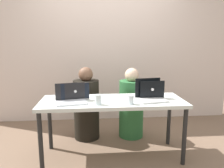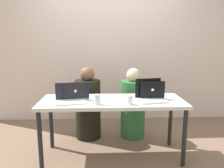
{
  "view_description": "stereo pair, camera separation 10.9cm",
  "coord_description": "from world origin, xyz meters",
  "px_view_note": "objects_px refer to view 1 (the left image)",
  "views": [
    {
      "loc": [
        -0.22,
        -2.49,
        1.4
      ],
      "look_at": [
        0.0,
        0.06,
        0.9
      ],
      "focal_mm": 35.0,
      "sensor_mm": 36.0,
      "label": 1
    },
    {
      "loc": [
        -0.11,
        -2.5,
        1.4
      ],
      "look_at": [
        0.0,
        0.06,
        0.9
      ],
      "focal_mm": 35.0,
      "sensor_mm": 36.0,
      "label": 2
    }
  ],
  "objects_px": {
    "laptop_back_left": "(75,95)",
    "person_on_left": "(87,107)",
    "water_glass_left": "(98,100)",
    "laptop_front_right": "(150,95)",
    "laptop_back_right": "(150,94)",
    "person_on_right": "(131,107)",
    "water_glass_right": "(131,100)",
    "laptop_front_left": "(71,98)"
  },
  "relations": [
    {
      "from": "laptop_front_right",
      "to": "laptop_front_left",
      "type": "bearing_deg",
      "value": 172.65
    },
    {
      "from": "person_on_left",
      "to": "laptop_front_left",
      "type": "distance_m",
      "value": 0.72
    },
    {
      "from": "person_on_right",
      "to": "water_glass_right",
      "type": "distance_m",
      "value": 0.83
    },
    {
      "from": "laptop_back_right",
      "to": "water_glass_left",
      "type": "bearing_deg",
      "value": 21.68
    },
    {
      "from": "person_on_left",
      "to": "water_glass_right",
      "type": "bearing_deg",
      "value": 109.86
    },
    {
      "from": "laptop_back_right",
      "to": "laptop_back_left",
      "type": "bearing_deg",
      "value": -0.06
    },
    {
      "from": "laptop_back_left",
      "to": "water_glass_left",
      "type": "bearing_deg",
      "value": 124.96
    },
    {
      "from": "water_glass_right",
      "to": "laptop_front_left",
      "type": "bearing_deg",
      "value": 169.24
    },
    {
      "from": "water_glass_left",
      "to": "water_glass_right",
      "type": "bearing_deg",
      "value": -2.47
    },
    {
      "from": "person_on_right",
      "to": "laptop_front_left",
      "type": "relative_size",
      "value": 2.74
    },
    {
      "from": "person_on_left",
      "to": "water_glass_left",
      "type": "relative_size",
      "value": 9.37
    },
    {
      "from": "laptop_back_right",
      "to": "person_on_left",
      "type": "bearing_deg",
      "value": -31.21
    },
    {
      "from": "person_on_left",
      "to": "laptop_back_right",
      "type": "relative_size",
      "value": 3.54
    },
    {
      "from": "laptop_front_left",
      "to": "water_glass_right",
      "type": "relative_size",
      "value": 3.74
    },
    {
      "from": "laptop_back_left",
      "to": "person_on_left",
      "type": "bearing_deg",
      "value": -115.78
    },
    {
      "from": "laptop_front_right",
      "to": "laptop_front_left",
      "type": "height_order",
      "value": "laptop_front_right"
    },
    {
      "from": "water_glass_right",
      "to": "laptop_back_left",
      "type": "bearing_deg",
      "value": 156.51
    },
    {
      "from": "laptop_back_left",
      "to": "laptop_back_right",
      "type": "bearing_deg",
      "value": 168.11
    },
    {
      "from": "laptop_front_right",
      "to": "water_glass_right",
      "type": "relative_size",
      "value": 3.58
    },
    {
      "from": "laptop_back_left",
      "to": "laptop_front_left",
      "type": "relative_size",
      "value": 0.97
    },
    {
      "from": "laptop_back_right",
      "to": "water_glass_left",
      "type": "xyz_separation_m",
      "value": [
        -0.65,
        -0.26,
        0.0
      ]
    },
    {
      "from": "laptop_back_right",
      "to": "water_glass_right",
      "type": "bearing_deg",
      "value": 42.9
    },
    {
      "from": "person_on_left",
      "to": "laptop_back_right",
      "type": "xyz_separation_m",
      "value": [
        0.81,
        -0.49,
        0.3
      ]
    },
    {
      "from": "person_on_right",
      "to": "laptop_front_right",
      "type": "bearing_deg",
      "value": 102.72
    },
    {
      "from": "person_on_left",
      "to": "water_glass_left",
      "type": "distance_m",
      "value": 0.82
    },
    {
      "from": "water_glass_left",
      "to": "laptop_front_right",
      "type": "bearing_deg",
      "value": 13.43
    },
    {
      "from": "laptop_front_right",
      "to": "laptop_front_left",
      "type": "xyz_separation_m",
      "value": [
        -0.92,
        -0.04,
        -0.01
      ]
    },
    {
      "from": "person_on_left",
      "to": "laptop_back_left",
      "type": "height_order",
      "value": "person_on_left"
    },
    {
      "from": "person_on_left",
      "to": "laptop_back_right",
      "type": "bearing_deg",
      "value": 134.84
    },
    {
      "from": "water_glass_left",
      "to": "person_on_right",
      "type": "bearing_deg",
      "value": 56.17
    },
    {
      "from": "laptop_back_right",
      "to": "water_glass_left",
      "type": "distance_m",
      "value": 0.7
    },
    {
      "from": "water_glass_left",
      "to": "laptop_back_right",
      "type": "bearing_deg",
      "value": 21.74
    },
    {
      "from": "laptop_back_right",
      "to": "laptop_back_left",
      "type": "height_order",
      "value": "laptop_back_right"
    },
    {
      "from": "person_on_right",
      "to": "water_glass_left",
      "type": "distance_m",
      "value": 0.95
    },
    {
      "from": "laptop_back_right",
      "to": "laptop_front_right",
      "type": "height_order",
      "value": "laptop_front_right"
    },
    {
      "from": "laptop_back_right",
      "to": "water_glass_right",
      "type": "distance_m",
      "value": 0.4
    },
    {
      "from": "laptop_front_right",
      "to": "water_glass_left",
      "type": "bearing_deg",
      "value": -176.28
    },
    {
      "from": "laptop_back_left",
      "to": "laptop_front_right",
      "type": "relative_size",
      "value": 1.02
    },
    {
      "from": "person_on_left",
      "to": "water_glass_left",
      "type": "height_order",
      "value": "person_on_left"
    },
    {
      "from": "person_on_right",
      "to": "laptop_back_left",
      "type": "relative_size",
      "value": 2.81
    },
    {
      "from": "laptop_back_right",
      "to": "laptop_front_right",
      "type": "distance_m",
      "value": 0.12
    },
    {
      "from": "laptop_back_left",
      "to": "water_glass_left",
      "type": "xyz_separation_m",
      "value": [
        0.28,
        -0.26,
        0.0
      ]
    }
  ]
}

